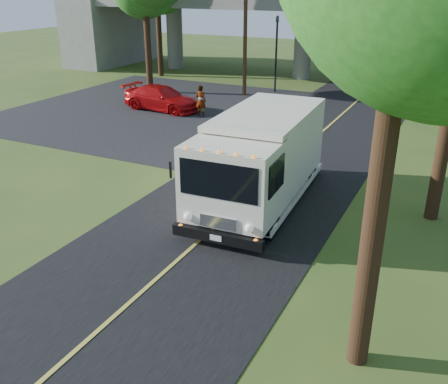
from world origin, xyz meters
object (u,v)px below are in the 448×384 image
Objects in this scene: step_van at (260,157)px; traffic_signal at (276,46)px; utility_pole at (245,26)px; red_sedan at (162,98)px; pedestrian at (201,101)px.

traffic_signal is at bearing 106.22° from step_van.
utility_pole is 7.78m from red_sedan.
utility_pole is 1.15× the size of step_van.
utility_pole reaches higher than red_sedan.
utility_pole is 1.79× the size of red_sedan.
step_van is at bearing -64.04° from utility_pole.
traffic_signal is 1.03× the size of red_sedan.
traffic_signal is at bearing 53.13° from utility_pole.
utility_pole is (-1.50, -2.00, 1.40)m from traffic_signal.
red_sedan is (-2.80, -6.15, -3.86)m from utility_pole.
red_sedan is at bearing -6.15° from pedestrian.
traffic_signal reaches higher than pedestrian.
red_sedan is 2.93m from pedestrian.
step_van is 14.99m from red_sedan.
utility_pole is at bearing -89.13° from pedestrian.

